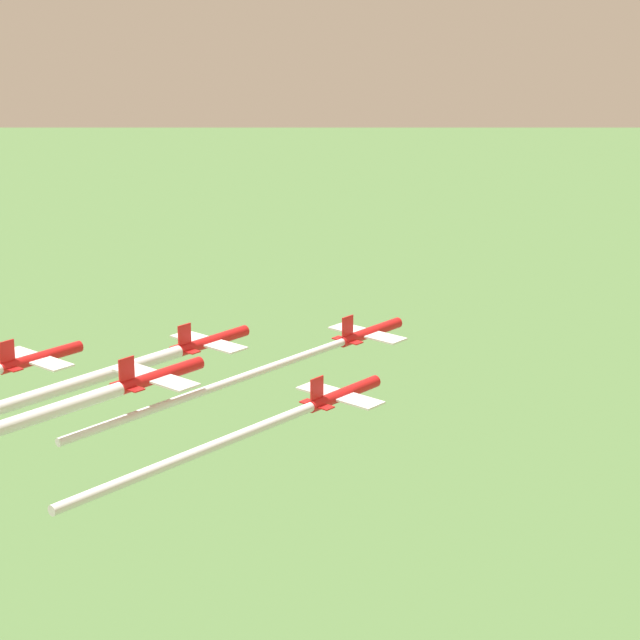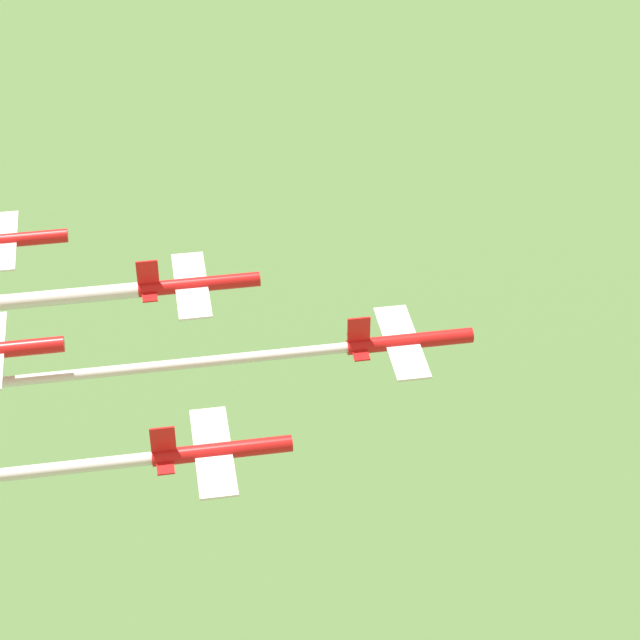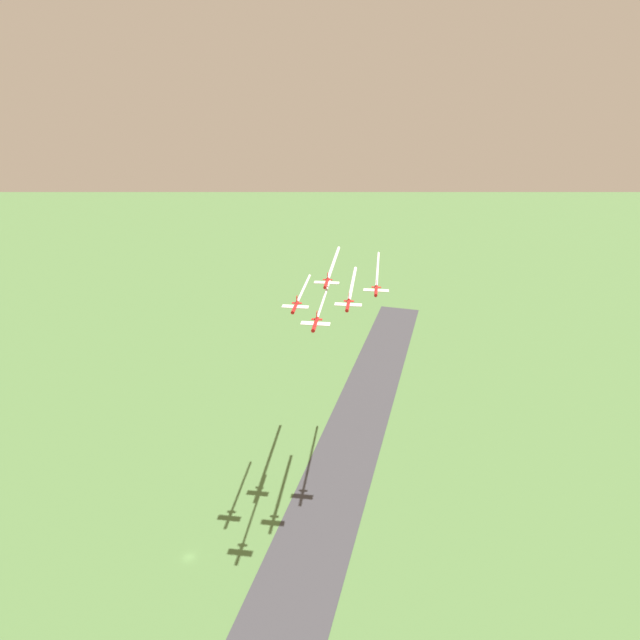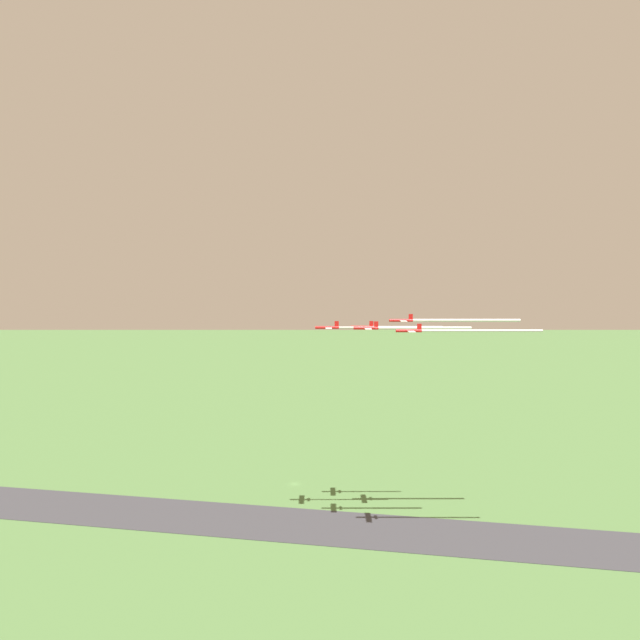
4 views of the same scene
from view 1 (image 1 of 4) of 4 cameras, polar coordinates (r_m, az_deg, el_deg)
name	(u,v)px [view 1 (image 1 of 4)]	position (r m, az deg, el deg)	size (l,w,h in m)	color
jet_0	(369,332)	(145.77, 2.24, -0.57)	(10.08, 10.35, 3.51)	red
jet_1	(210,341)	(140.18, -5.04, -0.96)	(10.08, 10.35, 3.51)	red
jet_2	(342,394)	(128.26, 1.00, -3.41)	(10.08, 10.35, 3.51)	red
jet_3	(38,358)	(137.27, -12.76, -1.69)	(10.08, 10.35, 3.51)	red
jet_4	(158,376)	(122.20, -7.42, -2.55)	(10.08, 10.35, 3.51)	red
smoke_trail_0	(216,387)	(128.27, -4.76, -3.06)	(15.78, 37.62, 0.86)	white
smoke_trail_1	(30,398)	(125.39, -13.11, -3.50)	(15.93, 37.07, 1.33)	white
smoke_trail_2	(194,454)	(114.19, -5.76, -6.10)	(12.84, 30.05, 0.99)	white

